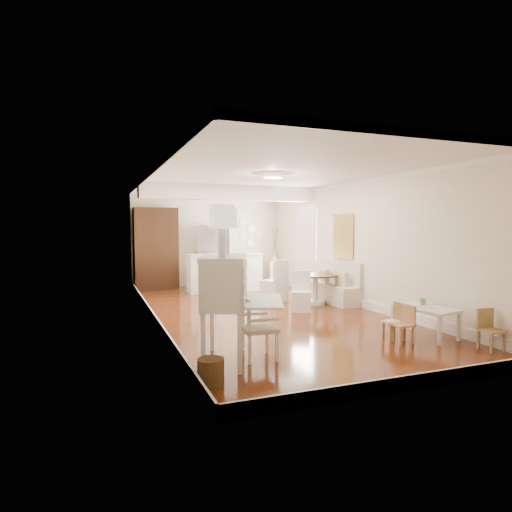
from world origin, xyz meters
TOP-DOWN VIEW (x-y plane):
  - room at (0.04, 0.32)m, footprint 9.00×9.04m
  - secretary_bureau at (-1.66, -2.79)m, footprint 1.43×1.44m
  - gustavian_armchair at (-1.20, -2.84)m, footprint 0.50×0.50m
  - wicker_basket at (-2.05, -3.56)m, footprint 0.40×0.40m
  - kids_table at (1.72, -2.74)m, footprint 0.77×1.07m
  - kids_chair_a at (1.11, -2.93)m, footprint 0.30×0.30m
  - kids_chair_b at (1.13, -2.72)m, footprint 0.31×0.31m
  - kids_chair_c at (2.06, -3.69)m, footprint 0.31×0.31m
  - banquette at (1.99, 0.50)m, footprint 0.52×1.60m
  - dining_table at (1.48, 0.47)m, footprint 1.17×1.17m
  - slip_chair_near at (0.81, -0.15)m, footprint 0.54×0.55m
  - slip_chair_far at (0.73, 1.12)m, footprint 0.64×0.65m
  - breakfast_counter at (0.10, 3.10)m, footprint 2.05×0.65m
  - bar_stool_left at (-0.13, 2.86)m, footprint 0.53×0.53m
  - bar_stool_right at (0.24, 2.75)m, footprint 0.50×0.50m
  - pantry_cabinet at (-1.60, 4.18)m, footprint 1.20×0.60m
  - fridge at (0.30, 4.15)m, footprint 0.75×0.65m
  - sideboard at (1.93, 3.83)m, footprint 0.57×0.84m
  - pencil_cup at (1.86, -2.52)m, footprint 0.12×0.12m
  - branch_vase at (1.91, 3.86)m, footprint 0.20×0.20m

SIDE VIEW (x-z plane):
  - wicker_basket at x=-2.05m, z-range 0.00..0.30m
  - kids_table at x=1.72m, z-range 0.00..0.49m
  - kids_chair_b at x=1.13m, z-range 0.00..0.59m
  - kids_chair_a at x=1.11m, z-range 0.00..0.60m
  - kids_chair_c at x=2.06m, z-range 0.00..0.60m
  - dining_table at x=1.48m, z-range 0.00..0.69m
  - sideboard at x=1.93m, z-range 0.00..0.73m
  - slip_chair_near at x=0.81m, z-range 0.00..0.84m
  - gustavian_armchair at x=-1.20m, z-range 0.00..0.85m
  - bar_stool_right at x=0.24m, z-range 0.00..0.97m
  - banquette at x=1.99m, z-range 0.00..0.98m
  - slip_chair_far at x=0.73m, z-range 0.00..1.00m
  - bar_stool_left at x=-0.13m, z-range 0.00..1.02m
  - breakfast_counter at x=0.10m, z-range 0.00..1.03m
  - pencil_cup at x=1.86m, z-range 0.49..0.58m
  - secretary_bureau at x=-1.66m, z-range 0.00..1.41m
  - branch_vase at x=1.91m, z-range 0.73..0.91m
  - fridge at x=0.30m, z-range 0.00..1.80m
  - pantry_cabinet at x=-1.60m, z-range 0.00..2.30m
  - room at x=0.04m, z-range 0.57..3.39m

